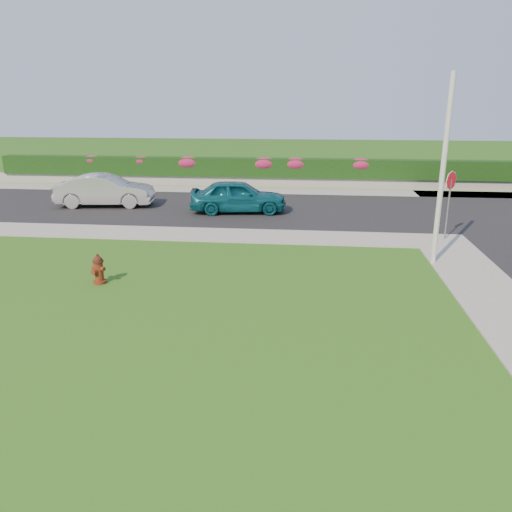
# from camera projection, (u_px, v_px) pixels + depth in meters

# --- Properties ---
(ground) EXTENTS (120.00, 120.00, 0.00)m
(ground) POSITION_uv_depth(u_px,v_px,m) (205.00, 346.00, 10.56)
(ground) COLOR black
(ground) RESTS_ON ground
(street_far) EXTENTS (26.00, 8.00, 0.04)m
(street_far) POSITION_uv_depth(u_px,v_px,m) (163.00, 207.00, 24.35)
(street_far) COLOR black
(street_far) RESTS_ON ground
(sidewalk_far) EXTENTS (24.00, 2.00, 0.04)m
(sidewalk_far) POSITION_uv_depth(u_px,v_px,m) (103.00, 232.00, 19.71)
(sidewalk_far) COLOR gray
(sidewalk_far) RESTS_ON ground
(curb_corner) EXTENTS (2.00, 2.00, 0.04)m
(curb_corner) POSITION_uv_depth(u_px,v_px,m) (442.00, 241.00, 18.37)
(curb_corner) COLOR gray
(curb_corner) RESTS_ON ground
(sidewalk_beyond) EXTENTS (34.00, 2.00, 0.04)m
(sidewalk_beyond) POSITION_uv_depth(u_px,v_px,m) (256.00, 191.00, 28.69)
(sidewalk_beyond) COLOR gray
(sidewalk_beyond) RESTS_ON ground
(retaining_wall) EXTENTS (34.00, 0.40, 0.60)m
(retaining_wall) POSITION_uv_depth(u_px,v_px,m) (258.00, 182.00, 30.03)
(retaining_wall) COLOR gray
(retaining_wall) RESTS_ON ground
(hedge) EXTENTS (32.00, 0.90, 1.10)m
(hedge) POSITION_uv_depth(u_px,v_px,m) (258.00, 167.00, 29.87)
(hedge) COLOR black
(hedge) RESTS_ON retaining_wall
(fire_hydrant) EXTENTS (0.45, 0.43, 0.86)m
(fire_hydrant) POSITION_uv_depth(u_px,v_px,m) (99.00, 270.00, 14.08)
(fire_hydrant) COLOR #56220D
(fire_hydrant) RESTS_ON ground
(sedan_teal) EXTENTS (4.57, 2.29, 1.49)m
(sedan_teal) POSITION_uv_depth(u_px,v_px,m) (238.00, 196.00, 22.88)
(sedan_teal) COLOR #0C505E
(sedan_teal) RESTS_ON street_far
(sedan_silver) EXTENTS (4.82, 2.18, 1.54)m
(sedan_silver) POSITION_uv_depth(u_px,v_px,m) (105.00, 190.00, 24.23)
(sedan_silver) COLOR #9B9FA3
(sedan_silver) RESTS_ON street_far
(utility_pole) EXTENTS (0.16, 0.16, 5.79)m
(utility_pole) POSITION_uv_depth(u_px,v_px,m) (443.00, 172.00, 15.07)
(utility_pole) COLOR silver
(utility_pole) RESTS_ON ground
(stop_sign) EXTENTS (0.50, 0.52, 2.57)m
(stop_sign) POSITION_uv_depth(u_px,v_px,m) (450.00, 189.00, 18.07)
(stop_sign) COLOR slate
(stop_sign) RESTS_ON ground
(flower_clump_a) EXTENTS (1.17, 0.75, 0.58)m
(flower_clump_a) POSITION_uv_depth(u_px,v_px,m) (92.00, 160.00, 30.74)
(flower_clump_a) COLOR #B11E4E
(flower_clump_a) RESTS_ON hedge
(flower_clump_b) EXTENTS (1.18, 0.76, 0.59)m
(flower_clump_b) POSITION_uv_depth(u_px,v_px,m) (141.00, 161.00, 30.42)
(flower_clump_b) COLOR #B11E4E
(flower_clump_b) RESTS_ON hedge
(flower_clump_c) EXTENTS (1.52, 0.98, 0.76)m
(flower_clump_c) POSITION_uv_depth(u_px,v_px,m) (188.00, 163.00, 30.14)
(flower_clump_c) COLOR #B11E4E
(flower_clump_c) RESTS_ON hedge
(flower_clump_d) EXTENTS (1.50, 0.96, 0.75)m
(flower_clump_d) POSITION_uv_depth(u_px,v_px,m) (264.00, 163.00, 29.66)
(flower_clump_d) COLOR #B11E4E
(flower_clump_d) RESTS_ON hedge
(flower_clump_e) EXTENTS (1.47, 0.95, 0.74)m
(flower_clump_e) POSITION_uv_depth(u_px,v_px,m) (296.00, 164.00, 29.47)
(flower_clump_e) COLOR #B11E4E
(flower_clump_e) RESTS_ON hedge
(flower_clump_f) EXTENTS (1.44, 0.92, 0.72)m
(flower_clump_f) POSITION_uv_depth(u_px,v_px,m) (360.00, 165.00, 29.08)
(flower_clump_f) COLOR #B11E4E
(flower_clump_f) RESTS_ON hedge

